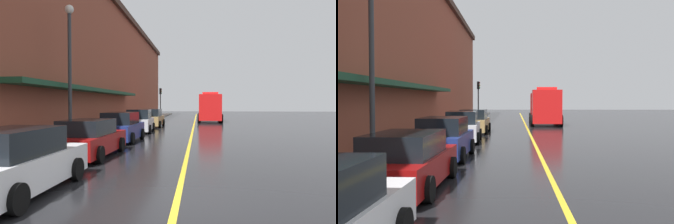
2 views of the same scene
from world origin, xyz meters
TOP-DOWN VIEW (x-y plane):
  - ground_plane at (0.00, 25.00)m, footprint 112.00×112.00m
  - sidewalk_left at (-6.20, 25.00)m, footprint 2.40×70.00m
  - lane_center_stripe at (0.00, 25.00)m, footprint 0.16×70.00m
  - brick_building_left at (-12.38, 23.99)m, footprint 11.14×64.00m
  - parked_car_0 at (-3.90, 0.30)m, footprint 2.09×4.75m
  - parked_car_1 at (-3.98, 5.86)m, footprint 2.16×4.77m
  - parked_car_2 at (-3.95, 11.23)m, footprint 2.17×4.34m
  - parked_car_3 at (-3.98, 17.23)m, footprint 2.12×4.24m
  - parked_car_4 at (-3.90, 22.85)m, footprint 2.18×4.25m
  - fire_truck at (1.79, 31.83)m, footprint 2.91×7.97m
  - parking_meter_0 at (-5.35, 23.49)m, footprint 0.14×0.18m
  - parking_meter_1 at (-5.35, 12.55)m, footprint 0.14×0.18m
  - street_lamp_left at (-5.95, 8.70)m, footprint 0.44×0.44m
  - traffic_light_near at (-5.29, 41.88)m, footprint 0.38×0.36m

SIDE VIEW (x-z plane):
  - ground_plane at x=0.00m, z-range 0.00..0.00m
  - lane_center_stripe at x=0.00m, z-range 0.00..0.01m
  - sidewalk_left at x=-6.20m, z-range 0.00..0.15m
  - parked_car_1 at x=-3.98m, z-range -0.04..1.49m
  - parked_car_0 at x=-3.90m, z-range -0.04..1.55m
  - parked_car_4 at x=-3.90m, z-range -0.05..1.61m
  - parked_car_2 at x=-3.95m, z-range -0.05..1.62m
  - parked_car_3 at x=-3.98m, z-range -0.06..1.66m
  - parking_meter_0 at x=-5.35m, z-range 0.39..1.72m
  - parking_meter_1 at x=-5.35m, z-range 0.39..1.72m
  - fire_truck at x=1.79m, z-range -0.08..3.32m
  - traffic_light_near at x=-5.29m, z-range 1.01..5.31m
  - street_lamp_left at x=-5.95m, z-range 0.93..7.87m
  - brick_building_left at x=-12.38m, z-range 0.01..12.06m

